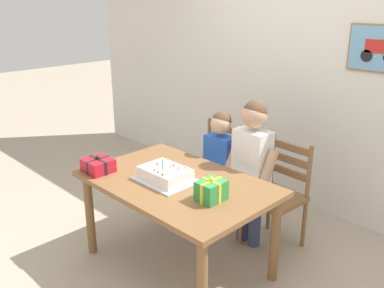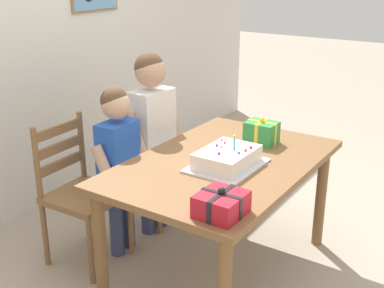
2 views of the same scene
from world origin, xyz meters
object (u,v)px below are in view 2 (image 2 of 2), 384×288
Objects in this scene: gift_box_beside_cake at (221,204)px; child_younger at (119,156)px; child_older at (152,126)px; chair_right at (152,157)px; birthday_cake at (227,159)px; chair_left at (81,192)px; dining_table at (223,176)px; gift_box_red_large at (262,132)px.

gift_box_beside_cake is 0.20× the size of child_younger.
child_younger is (-0.35, 0.00, -0.10)m from child_older.
child_older is at bearing -0.06° from child_younger.
child_older is (-0.17, -0.15, 0.31)m from chair_right.
chair_left is at bearing 108.85° from birthday_cake.
child_older is (0.19, 0.66, 0.13)m from dining_table.
child_younger is (-0.55, 0.71, -0.13)m from gift_box_red_large.
dining_table is 1.57× the size of chair_right.
child_older is (0.55, -0.15, 0.31)m from chair_left.
chair_left reaches higher than gift_box_red_large.
birthday_cake is 0.39× the size of child_younger.
gift_box_beside_cake is 1.24m from child_older.
birthday_cake is 0.77m from child_older.
dining_table is 0.17m from birthday_cake.
birthday_cake is 0.74m from child_younger.
chair_right is (0.36, 0.81, -0.18)m from dining_table.
gift_box_beside_cake is (-0.50, -0.26, 0.00)m from birthday_cake.
child_older reaches higher than birthday_cake.
child_younger is at bearing 97.48° from birthday_cake.
chair_left is (0.20, 1.13, -0.32)m from gift_box_beside_cake.
gift_box_beside_cake is 1.19m from chair_left.
child_older reaches higher than chair_right.
birthday_cake is (-0.06, -0.06, 0.14)m from dining_table.
dining_table is at bearing -113.97° from chair_right.
child_older is (-0.21, 0.71, -0.03)m from gift_box_red_large.
child_older is at bearing -15.27° from chair_left.
dining_table is at bearing -105.96° from child_older.
child_younger reaches higher than dining_table.
dining_table is 3.27× the size of birthday_cake.
gift_box_beside_cake is at bearing -152.88° from birthday_cake.
birthday_cake is at bearing -82.52° from child_younger.
birthday_cake is 0.46m from gift_box_red_large.
child_younger is at bearing 67.43° from gift_box_beside_cake.
child_younger is (0.41, 0.98, -0.11)m from gift_box_beside_cake.
chair_left is (-0.75, 0.86, -0.34)m from gift_box_red_large.
chair_left is 0.72× the size of child_older.
chair_right reaches higher than gift_box_red_large.
birthday_cake is at bearing 27.12° from gift_box_beside_cake.
gift_box_red_large is 1.20m from chair_left.
child_older is at bearing 70.87° from birthday_cake.
gift_box_beside_cake is at bearing -127.54° from child_older.
child_younger is (-0.10, 0.72, -0.11)m from birthday_cake.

